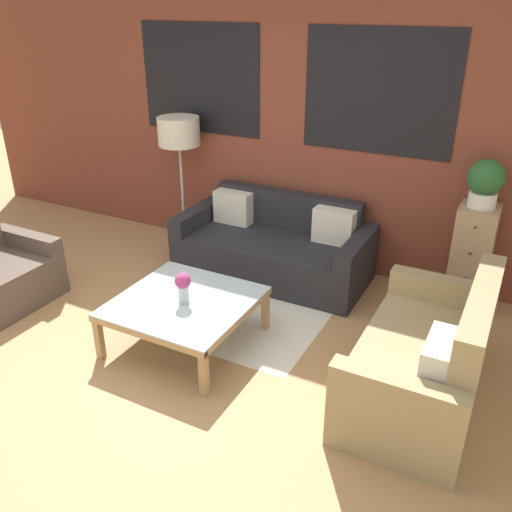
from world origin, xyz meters
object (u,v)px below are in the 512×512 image
(floor_lamp, at_px, (179,135))
(flower_vase, at_px, (183,285))
(potted_plant, at_px, (485,182))
(coffee_table, at_px, (184,306))
(couch_dark, at_px, (274,248))
(settee_vintage, at_px, (426,362))
(drawer_cabinet, at_px, (471,258))

(floor_lamp, bearing_deg, flower_vase, -55.35)
(floor_lamp, relative_size, potted_plant, 3.52)
(coffee_table, relative_size, flower_vase, 4.10)
(floor_lamp, bearing_deg, coffee_table, -55.35)
(couch_dark, distance_m, floor_lamp, 1.57)
(floor_lamp, distance_m, potted_plant, 3.04)
(settee_vintage, distance_m, potted_plant, 1.73)
(coffee_table, distance_m, flower_vase, 0.20)
(settee_vintage, distance_m, drawer_cabinet, 1.50)
(couch_dark, bearing_deg, settee_vintage, -35.50)
(couch_dark, relative_size, settee_vintage, 1.25)
(drawer_cabinet, xyz_separation_m, flower_vase, (-1.90, -1.71, 0.07))
(drawer_cabinet, relative_size, potted_plant, 2.35)
(settee_vintage, height_order, floor_lamp, floor_lamp)
(couch_dark, bearing_deg, floor_lamp, 171.91)
(settee_vintage, height_order, flower_vase, settee_vintage)
(coffee_table, bearing_deg, couch_dark, 86.37)
(couch_dark, relative_size, flower_vase, 7.52)
(couch_dark, relative_size, coffee_table, 1.83)
(settee_vintage, distance_m, coffee_table, 1.87)
(couch_dark, xyz_separation_m, drawer_cabinet, (1.82, 0.23, 0.20))
(settee_vintage, xyz_separation_m, coffee_table, (-1.86, -0.20, 0.04))
(couch_dark, height_order, drawer_cabinet, drawer_cabinet)
(coffee_table, bearing_deg, potted_plant, 41.30)
(couch_dark, xyz_separation_m, flower_vase, (-0.07, -1.48, 0.27))
(couch_dark, xyz_separation_m, coffee_table, (-0.09, -1.46, 0.07))
(couch_dark, distance_m, drawer_cabinet, 1.85)
(coffee_table, xyz_separation_m, flower_vase, (0.02, -0.03, 0.20))
(couch_dark, bearing_deg, drawer_cabinet, 7.10)
(settee_vintage, bearing_deg, couch_dark, 144.50)
(flower_vase, bearing_deg, couch_dark, 87.18)
(potted_plant, bearing_deg, flower_vase, -137.94)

